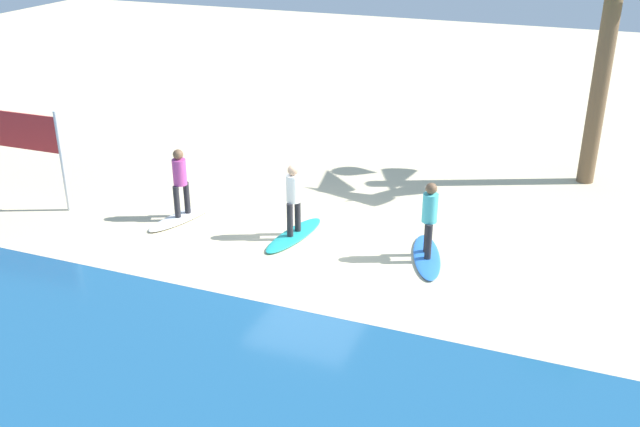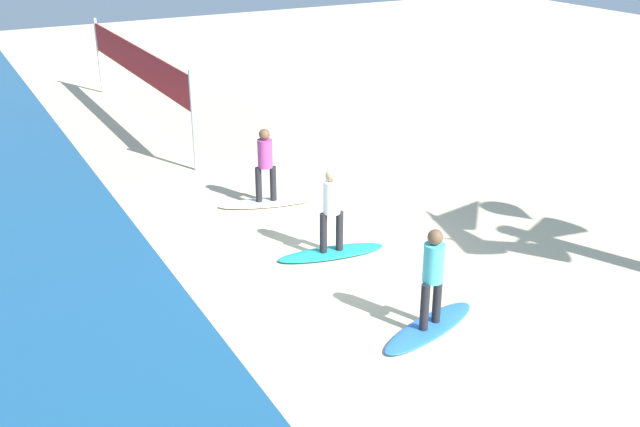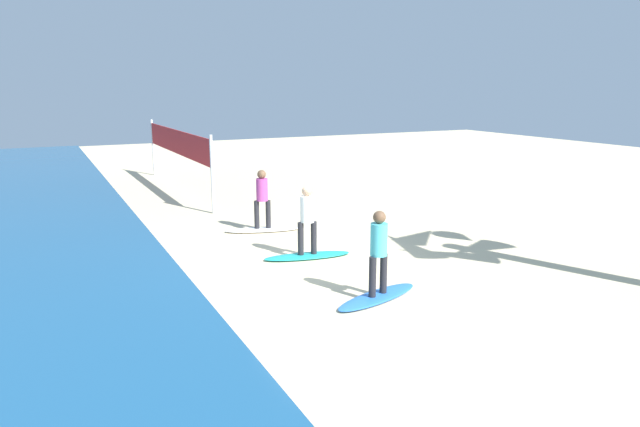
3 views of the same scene
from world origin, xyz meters
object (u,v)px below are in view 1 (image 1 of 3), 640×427
(surfboard_teal, at_px, (294,235))
(surfboard_blue, at_px, (427,257))
(surfer_blue, at_px, (430,214))
(surfer_white, at_px, (180,178))
(surfboard_white, at_px, (183,216))
(surfer_teal, at_px, (293,194))

(surfboard_teal, bearing_deg, surfboard_blue, 100.70)
(surfboard_blue, xyz_separation_m, surfer_blue, (0.00, -0.00, 0.99))
(surfboard_blue, bearing_deg, surfer_blue, 162.54)
(surfboard_blue, height_order, surfer_white, surfer_white)
(surfboard_white, bearing_deg, surfboard_teal, 106.24)
(surfer_blue, relative_size, surfboard_white, 0.78)
(surfboard_teal, distance_m, surfer_teal, 0.99)
(surfboard_teal, xyz_separation_m, surfer_white, (2.86, 0.03, 0.99))
(surfer_blue, distance_m, surfer_teal, 3.05)
(surfboard_blue, bearing_deg, surfboard_teal, -106.43)
(surfer_white, bearing_deg, surfer_blue, -179.14)
(surfer_teal, bearing_deg, surfboard_teal, 90.00)
(surfer_teal, distance_m, surfboard_white, 3.03)
(surfboard_blue, xyz_separation_m, surfboard_teal, (3.05, 0.05, 0.00))
(surfboard_teal, xyz_separation_m, surfboard_white, (2.86, 0.03, 0.00))
(surfboard_blue, distance_m, surfboard_white, 5.91)
(surfer_teal, bearing_deg, surfboard_blue, -178.97)
(surfboard_blue, distance_m, surfer_white, 5.99)
(surfboard_white, bearing_deg, surfboard_blue, 106.42)
(surfer_white, bearing_deg, surfboard_blue, -179.14)
(surfer_blue, bearing_deg, surfboard_teal, 1.03)
(surfboard_blue, height_order, surfboard_teal, same)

